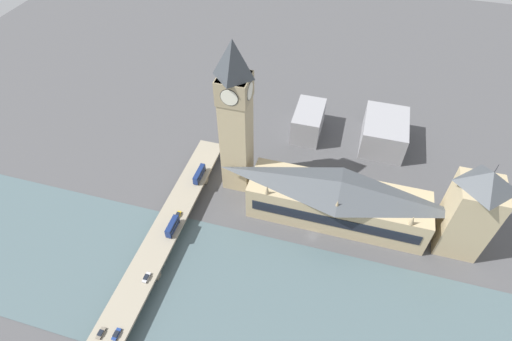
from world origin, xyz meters
TOP-DOWN VIEW (x-y plane):
  - ground_plane at (0.00, 0.00)m, footprint 600.00×600.00m
  - river_water at (-38.86, 0.00)m, footprint 65.72×360.00m
  - parliament_hall at (14.15, -8.00)m, footprint 22.77×82.29m
  - clock_tower at (24.13, 43.62)m, footprint 14.18×14.18m
  - victoria_tower at (14.21, -62.14)m, footprint 17.98×17.98m
  - road_bridge at (-38.86, 64.85)m, footprint 163.44×13.53m
  - double_decker_bus_lead at (-17.87, 61.34)m, footprint 10.13×2.63m
  - double_decker_bus_mid at (15.96, 61.66)m, footprint 11.60×2.53m
  - car_northbound_lead at (-67.55, 61.93)m, footprint 4.57×1.89m
  - car_northbound_mid at (-43.38, 61.77)m, footprint 4.72×1.92m
  - car_northbound_tail at (-68.72, 67.71)m, footprint 4.44×1.91m
  - car_southbound_lead at (-9.71, 62.36)m, footprint 3.84×1.85m
  - city_block_west at (73.10, 16.26)m, footprint 27.59×15.75m
  - city_block_center at (74.63, -26.67)m, footprint 32.11×23.55m

SIDE VIEW (x-z plane):
  - ground_plane at x=0.00m, z-range 0.00..0.00m
  - river_water at x=-38.86m, z-range 0.00..0.30m
  - road_bridge at x=-38.86m, z-range 2.00..8.22m
  - car_northbound_tail at x=-68.72m, z-range 6.24..7.52m
  - car_northbound_lead at x=-67.55m, z-range 6.23..7.60m
  - car_southbound_lead at x=-9.71m, z-range 6.22..7.68m
  - car_northbound_mid at x=-43.38m, z-range 6.21..7.75m
  - city_block_west at x=73.10m, z-range 0.00..16.38m
  - city_block_center at x=74.63m, z-range 0.00..17.15m
  - double_decker_bus_mid at x=15.96m, z-range 6.47..11.06m
  - double_decker_bus_lead at x=-17.87m, z-range 6.46..11.34m
  - parliament_hall at x=14.15m, z-range -0.09..25.08m
  - victoria_tower at x=14.21m, z-range -2.00..48.74m
  - clock_tower at x=24.13m, z-range 2.94..83.57m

